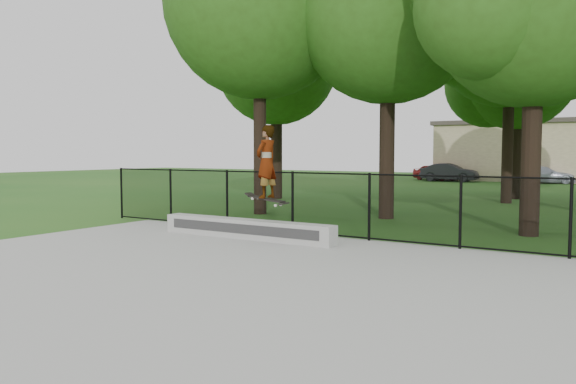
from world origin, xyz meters
name	(u,v)px	position (x,y,z in m)	size (l,w,h in m)	color
ground	(186,303)	(0.00, 0.00, 0.00)	(100.00, 100.00, 0.00)	#1E5718
concrete_slab	(186,301)	(0.00, 0.00, 0.03)	(14.00, 12.00, 0.06)	#A2A19C
grind_ledge	(246,229)	(-2.51, 4.70, 0.28)	(4.50, 0.40, 0.43)	#A3A49F
car_a	(435,172)	(-7.76, 34.75, 0.58)	(1.37, 3.39, 1.16)	maroon
car_b	(449,172)	(-6.38, 33.61, 0.63)	(1.34, 3.49, 1.27)	black
car_c	(543,175)	(-0.47, 34.42, 0.57)	(1.59, 3.59, 1.13)	#AFB2C6
skater_airborne	(266,163)	(-1.75, 4.44, 1.78)	(0.84, 0.60, 1.71)	black
chainlink_fence	(369,207)	(0.00, 5.90, 0.81)	(16.06, 0.06, 1.50)	black
tree_row	(467,27)	(-0.17, 14.15, 6.28)	(20.17, 18.15, 9.97)	black
distant_building	(528,151)	(-2.00, 38.00, 2.16)	(12.40, 6.40, 4.30)	beige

